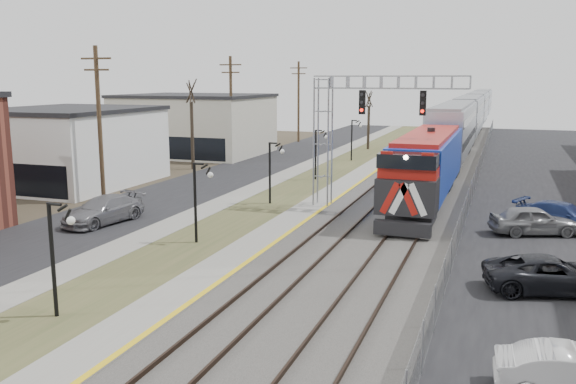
% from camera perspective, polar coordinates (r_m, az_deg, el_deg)
% --- Properties ---
extents(street_west, '(7.00, 120.00, 0.04)m').
position_cam_1_polar(street_west, '(48.50, -6.98, 1.08)').
color(street_west, black).
rests_on(street_west, ground).
extents(sidewalk, '(2.00, 120.00, 0.08)m').
position_cam_1_polar(sidewalk, '(46.68, -2.02, 0.81)').
color(sidewalk, gray).
rests_on(sidewalk, ground).
extents(grass_median, '(4.00, 120.00, 0.06)m').
position_cam_1_polar(grass_median, '(45.68, 1.48, 0.58)').
color(grass_median, '#404927').
rests_on(grass_median, ground).
extents(platform, '(2.00, 120.00, 0.24)m').
position_cam_1_polar(platform, '(44.84, 5.13, 0.47)').
color(platform, gray).
rests_on(platform, ground).
extents(ballast_bed, '(8.00, 120.00, 0.20)m').
position_cam_1_polar(ballast_bed, '(43.89, 11.46, 0.05)').
color(ballast_bed, '#595651').
rests_on(ballast_bed, ground).
extents(platform_edge, '(0.24, 120.00, 0.01)m').
position_cam_1_polar(platform_edge, '(44.61, 6.22, 0.56)').
color(platform_edge, gold).
rests_on(platform_edge, platform).
extents(track_near, '(1.58, 120.00, 0.15)m').
position_cam_1_polar(track_near, '(44.18, 8.90, 0.43)').
color(track_near, '#2D2119').
rests_on(track_near, ballast_bed).
extents(track_far, '(1.58, 120.00, 0.15)m').
position_cam_1_polar(track_far, '(43.69, 13.41, 0.15)').
color(track_far, '#2D2119').
rests_on(track_far, ballast_bed).
extents(train, '(3.00, 108.65, 5.33)m').
position_cam_1_polar(train, '(85.49, 16.65, 6.80)').
color(train, '#1638B5').
rests_on(train, ground).
extents(signal_gantry, '(9.00, 1.07, 8.15)m').
position_cam_1_polar(signal_gantry, '(36.88, 5.88, 6.82)').
color(signal_gantry, gray).
rests_on(signal_gantry, ground).
extents(lampposts, '(0.14, 62.14, 4.00)m').
position_cam_1_polar(lampposts, '(30.15, -8.41, -0.97)').
color(lampposts, black).
rests_on(lampposts, ground).
extents(utility_poles, '(0.28, 80.28, 10.00)m').
position_cam_1_polar(utility_poles, '(40.98, -17.21, 5.96)').
color(utility_poles, '#4C3823').
rests_on(utility_poles, ground).
extents(fence, '(0.04, 120.00, 1.60)m').
position_cam_1_polar(fence, '(43.41, 16.98, 0.62)').
color(fence, gray).
rests_on(fence, ground).
extents(buildings_west, '(14.00, 67.00, 7.00)m').
position_cam_1_polar(buildings_west, '(44.76, -24.39, 3.28)').
color(buildings_west, '#B8B1A1').
rests_on(buildings_west, ground).
extents(bare_trees, '(12.30, 42.30, 5.95)m').
position_cam_1_polar(bare_trees, '(52.13, -6.27, 4.74)').
color(bare_trees, '#382D23').
rests_on(bare_trees, ground).
extents(car_lot_b, '(3.99, 1.62, 1.29)m').
position_cam_1_polar(car_lot_b, '(17.51, 25.32, -15.31)').
color(car_lot_b, silver).
rests_on(car_lot_b, ground).
extents(car_lot_c, '(5.31, 3.40, 1.36)m').
position_cam_1_polar(car_lot_c, '(25.17, 23.40, -7.18)').
color(car_lot_c, black).
rests_on(car_lot_c, ground).
extents(car_lot_d, '(5.39, 3.94, 1.45)m').
position_cam_1_polar(car_lot_d, '(35.49, 24.36, -2.16)').
color(car_lot_d, navy).
rests_on(car_lot_d, ground).
extents(car_lot_e, '(4.71, 3.11, 1.49)m').
position_cam_1_polar(car_lot_e, '(33.86, 22.01, -2.53)').
color(car_lot_e, slate).
rests_on(car_lot_e, ground).
extents(car_street_b, '(2.91, 5.38, 1.48)m').
position_cam_1_polar(car_street_b, '(35.36, -16.89, -1.68)').
color(car_street_b, slate).
rests_on(car_street_b, ground).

